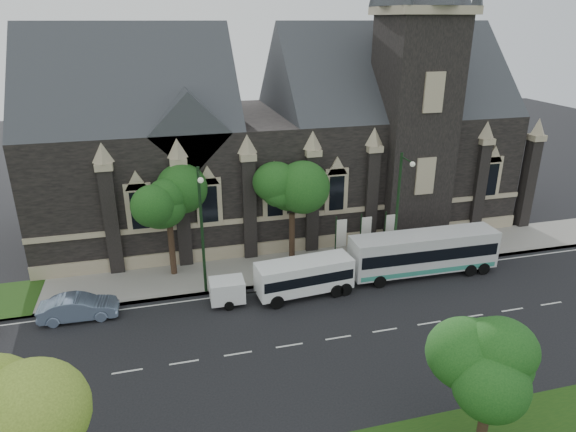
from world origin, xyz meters
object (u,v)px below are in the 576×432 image
object	(u,v)px
tree_park_east	(495,362)
street_lamp_near	(399,206)
street_lamp_mid	(202,225)
shuttle_bus	(305,275)
tree_walk_left	(170,201)
tour_coach	(424,252)
banner_flag_right	(388,231)
banner_flag_center	(364,233)
box_trailer	(227,290)
banner_flag_left	(339,236)
tree_park_near	(4,396)
tree_walk_right	(294,189)
sedan	(79,307)

from	to	relation	value
tree_park_east	street_lamp_near	world-z (taller)	street_lamp_near
street_lamp_mid	shuttle_bus	world-z (taller)	street_lamp_mid
tree_walk_left	tour_coach	distance (m)	18.60
banner_flag_right	tour_coach	world-z (taller)	banner_flag_right
banner_flag_center	box_trailer	bearing A→B (deg)	-162.49
tree_walk_left	street_lamp_near	size ratio (longest dim) A/B	0.85
banner_flag_left	box_trailer	size ratio (longest dim) A/B	1.22
tree_park_near	tree_walk_right	xyz separation A→B (m)	(14.98, 19.48, -0.60)
tree_park_near	tour_coach	xyz separation A→B (m)	(23.52, 14.77, -4.66)
banner_flag_left	banner_flag_center	size ratio (longest dim) A/B	1.00
tree_walk_left	street_lamp_mid	size ratio (longest dim) A/B	0.85
street_lamp_mid	banner_flag_left	size ratio (longest dim) A/B	2.25
street_lamp_near	banner_flag_left	xyz separation A→B (m)	(-3.71, 1.91, -2.73)
shuttle_bus	box_trailer	distance (m)	5.28
tree_walk_right	street_lamp_mid	size ratio (longest dim) A/B	0.87
street_lamp_near	street_lamp_mid	size ratio (longest dim) A/B	1.00
tree_walk_right	street_lamp_near	distance (m)	7.72
street_lamp_mid	tree_park_near	bearing A→B (deg)	-116.10
street_lamp_near	tour_coach	bearing A→B (deg)	-31.98
tree_park_east	banner_flag_right	world-z (taller)	tree_park_east
tree_walk_left	sedan	xyz separation A→B (m)	(-6.24, -4.58, -4.96)
tree_walk_left	banner_flag_right	bearing A→B (deg)	-6.04
banner_flag_center	street_lamp_mid	bearing A→B (deg)	-171.18
tree_park_near	street_lamp_mid	world-z (taller)	street_lamp_mid
banner_flag_right	tree_walk_right	bearing A→B (deg)	166.40
tree_walk_left	banner_flag_left	distance (m)	12.66
tree_park_east	street_lamp_near	xyz separation A→B (m)	(3.82, 16.42, 0.49)
tree_walk_left	street_lamp_near	distance (m)	16.22
street_lamp_mid	banner_flag_center	xyz separation A→B (m)	(12.29, 1.91, -2.73)
shuttle_bus	box_trailer	bearing A→B (deg)	172.96
banner_flag_left	shuttle_bus	world-z (taller)	banner_flag_left
tree_walk_right	banner_flag_right	size ratio (longest dim) A/B	1.95
banner_flag_left	banner_flag_center	world-z (taller)	same
tree_park_east	box_trailer	distance (m)	17.70
banner_flag_center	box_trailer	world-z (taller)	banner_flag_center
street_lamp_mid	tree_walk_left	bearing A→B (deg)	116.47
tour_coach	sedan	bearing A→B (deg)	-179.41
banner_flag_left	tree_park_near	bearing A→B (deg)	-135.46
tree_park_near	tree_park_east	bearing A→B (deg)	-1.77
tree_walk_right	banner_flag_left	distance (m)	4.92
tree_walk_right	tree_walk_left	distance (m)	9.01
tree_walk_left	banner_flag_right	xyz separation A→B (m)	(16.08, -1.70, -3.35)
street_lamp_near	tour_coach	xyz separation A→B (m)	(1.75, -1.09, -3.36)
banner_flag_left	tour_coach	size ratio (longest dim) A/B	0.36
tree_park_east	street_lamp_mid	xyz separation A→B (m)	(-10.18, 16.42, 0.49)
shuttle_bus	box_trailer	world-z (taller)	shuttle_bus
box_trailer	sedan	distance (m)	9.29
tree_park_east	shuttle_bus	distance (m)	15.43
banner_flag_left	sedan	distance (m)	18.62
street_lamp_mid	tour_coach	world-z (taller)	street_lamp_mid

